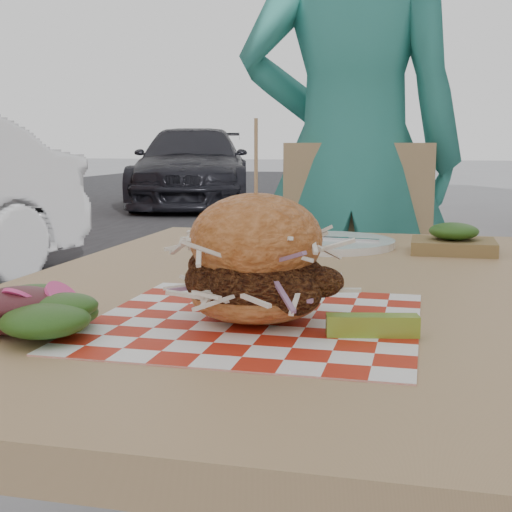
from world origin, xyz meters
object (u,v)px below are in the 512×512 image
object	(u,v)px
patio_table	(290,333)
sandwich	(256,266)
diner	(351,159)
car_dark	(193,167)
patio_chair	(347,289)

from	to	relation	value
patio_table	sandwich	size ratio (longest dim) A/B	5.36
diner	car_dark	world-z (taller)	diner
patio_chair	sandwich	xyz separation A→B (m)	(0.02, -1.16, 0.26)
patio_chair	sandwich	world-z (taller)	sandwich
car_dark	sandwich	size ratio (longest dim) A/B	18.15
patio_table	patio_chair	xyz separation A→B (m)	(-0.01, 0.92, -0.12)
diner	sandwich	xyz separation A→B (m)	(0.04, -1.33, -0.09)
patio_table	sandwich	distance (m)	0.28
diner	car_dark	size ratio (longest dim) A/B	0.45
patio_table	car_dark	bearing A→B (deg)	109.30
sandwich	patio_table	bearing A→B (deg)	91.64
patio_chair	sandwich	size ratio (longest dim) A/B	4.24
car_dark	patio_table	world-z (taller)	car_dark
car_dark	sandwich	xyz separation A→B (m)	(3.30, -9.66, 0.22)
diner	car_dark	distance (m)	8.96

